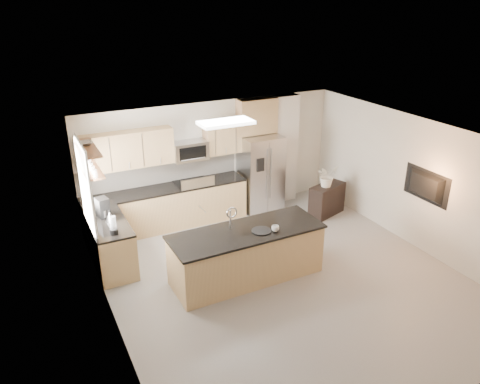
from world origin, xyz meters
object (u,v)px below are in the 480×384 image
bowl (85,143)px  flower_vase (327,171)px  kettle (110,216)px  range (194,202)px  blender (113,226)px  platter (262,231)px  coffee_maker (103,208)px  island (247,254)px  credenza (327,200)px  cup (275,229)px  microwave (190,151)px  television (423,186)px  refrigerator (260,173)px

bowl → flower_vase: (5.04, -0.22, -1.27)m
kettle → bowl: bowl is taller
range → blender: 2.68m
platter → coffee_maker: 2.98m
island → credenza: island is taller
island → blender: 2.37m
cup → bowl: bearing=144.2°
flower_vase → range: bearing=159.0°
blender → coffee_maker: size_ratio=0.89×
microwave → television: microwave is taller
platter → flower_vase: flower_vase is taller
range → refrigerator: 1.71m
credenza → island: bearing=-170.1°
range → bowl: size_ratio=3.51×
flower_vase → television: size_ratio=0.70×
microwave → flower_vase: microwave is taller
island → credenza: 3.24m
refrigerator → kettle: refrigerator is taller
blender → kettle: blender is taller
cup → kettle: bearing=145.1°
credenza → coffee_maker: 5.03m
kettle → television: bearing=-20.3°
microwave → kettle: microwave is taller
microwave → blender: bearing=-140.4°
microwave → coffee_maker: (-2.09, -0.95, -0.53)m
coffee_maker → kettle: bearing=-74.2°
credenza → blender: blender is taller
television → range: bearing=48.4°
television → kettle: bearing=69.7°
island → television: size_ratio=2.56×
coffee_maker → island: bearing=-39.4°
refrigerator → bowl: (-3.91, -0.81, 1.49)m
platter → blender: size_ratio=1.04×
microwave → refrigerator: size_ratio=0.43×
refrigerator → television: 3.62m
kettle → bowl: size_ratio=0.69×
flower_vase → blender: bearing=-173.9°
island → blender: size_ratio=8.28×
flower_vase → microwave: bearing=156.8°
range → flower_vase: (2.79, -1.07, 0.63)m
blender → flower_vase: bearing=6.1°
refrigerator → coffee_maker: 3.84m
credenza → television: (0.64, -2.08, 0.99)m
kettle → coffee_maker: 0.27m
credenza → cup: bearing=-162.2°
range → coffee_maker: size_ratio=3.06×
blender → coffee_maker: 0.77m
cup → platter: (-0.21, 0.11, -0.04)m
cup → flower_vase: size_ratio=0.18×
blender → bowl: bowl is taller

